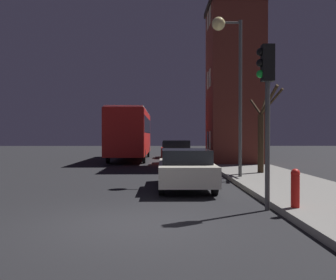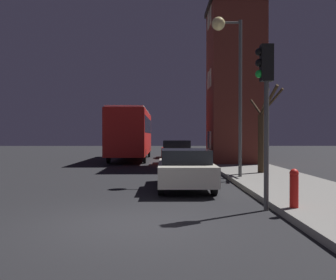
{
  "view_description": "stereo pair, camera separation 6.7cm",
  "coord_description": "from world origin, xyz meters",
  "px_view_note": "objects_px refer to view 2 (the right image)",
  "views": [
    {
      "loc": [
        0.66,
        -7.74,
        1.84
      ],
      "look_at": [
        0.87,
        8.51,
        1.65
      ],
      "focal_mm": 40.0,
      "sensor_mm": 36.0,
      "label": 1
    },
    {
      "loc": [
        0.73,
        -7.74,
        1.84
      ],
      "look_at": [
        0.87,
        8.51,
        1.65
      ],
      "focal_mm": 40.0,
      "sensor_mm": 36.0,
      "label": 2
    }
  ],
  "objects_px": {
    "car_near_lane": "(185,168)",
    "fire_hydrant": "(294,187)",
    "bare_tree": "(263,130)",
    "car_far_lane": "(172,149)",
    "car_mid_lane": "(176,152)",
    "bus": "(131,131)",
    "streetlamp": "(228,55)",
    "traffic_light": "(265,91)"
  },
  "relations": [
    {
      "from": "car_mid_lane",
      "to": "car_far_lane",
      "type": "bearing_deg",
      "value": 90.71
    },
    {
      "from": "car_near_lane",
      "to": "car_far_lane",
      "type": "distance_m",
      "value": 18.3
    },
    {
      "from": "car_near_lane",
      "to": "car_mid_lane",
      "type": "xyz_separation_m",
      "value": [
        0.03,
        10.71,
        0.09
      ]
    },
    {
      "from": "car_mid_lane",
      "to": "traffic_light",
      "type": "bearing_deg",
      "value": -83.19
    },
    {
      "from": "fire_hydrant",
      "to": "bare_tree",
      "type": "bearing_deg",
      "value": 80.17
    },
    {
      "from": "car_far_lane",
      "to": "fire_hydrant",
      "type": "distance_m",
      "value": 22.76
    },
    {
      "from": "car_near_lane",
      "to": "car_far_lane",
      "type": "xyz_separation_m",
      "value": [
        -0.07,
        18.3,
        -0.01
      ]
    },
    {
      "from": "bare_tree",
      "to": "streetlamp",
      "type": "bearing_deg",
      "value": -140.1
    },
    {
      "from": "streetlamp",
      "to": "car_near_lane",
      "type": "distance_m",
      "value": 5.32
    },
    {
      "from": "car_near_lane",
      "to": "fire_hydrant",
      "type": "xyz_separation_m",
      "value": [
        2.3,
        -4.34,
        -0.08
      ]
    },
    {
      "from": "bus",
      "to": "car_mid_lane",
      "type": "distance_m",
      "value": 6.03
    },
    {
      "from": "traffic_light",
      "to": "fire_hydrant",
      "type": "relative_size",
      "value": 4.5
    },
    {
      "from": "traffic_light",
      "to": "bus",
      "type": "bearing_deg",
      "value": 104.48
    },
    {
      "from": "fire_hydrant",
      "to": "traffic_light",
      "type": "bearing_deg",
      "value": 136.41
    },
    {
      "from": "streetlamp",
      "to": "bus",
      "type": "bearing_deg",
      "value": 111.09
    },
    {
      "from": "streetlamp",
      "to": "traffic_light",
      "type": "height_order",
      "value": "streetlamp"
    },
    {
      "from": "bare_tree",
      "to": "bus",
      "type": "relative_size",
      "value": 0.35
    },
    {
      "from": "bare_tree",
      "to": "fire_hydrant",
      "type": "bearing_deg",
      "value": -99.83
    },
    {
      "from": "car_far_lane",
      "to": "car_near_lane",
      "type": "bearing_deg",
      "value": -89.79
    },
    {
      "from": "bare_tree",
      "to": "bus",
      "type": "xyz_separation_m",
      "value": [
        -6.97,
        11.74,
        0.13
      ]
    },
    {
      "from": "traffic_light",
      "to": "bus",
      "type": "height_order",
      "value": "traffic_light"
    },
    {
      "from": "streetlamp",
      "to": "fire_hydrant",
      "type": "height_order",
      "value": "streetlamp"
    },
    {
      "from": "bare_tree",
      "to": "traffic_light",
      "type": "bearing_deg",
      "value": -104.32
    },
    {
      "from": "fire_hydrant",
      "to": "car_far_lane",
      "type": "bearing_deg",
      "value": 95.97
    },
    {
      "from": "car_near_lane",
      "to": "car_mid_lane",
      "type": "height_order",
      "value": "car_mid_lane"
    },
    {
      "from": "traffic_light",
      "to": "car_near_lane",
      "type": "height_order",
      "value": "traffic_light"
    },
    {
      "from": "car_mid_lane",
      "to": "streetlamp",
      "type": "bearing_deg",
      "value": -77.62
    },
    {
      "from": "car_mid_lane",
      "to": "fire_hydrant",
      "type": "bearing_deg",
      "value": -81.4
    },
    {
      "from": "bus",
      "to": "car_mid_lane",
      "type": "height_order",
      "value": "bus"
    },
    {
      "from": "streetlamp",
      "to": "car_far_lane",
      "type": "bearing_deg",
      "value": 96.91
    },
    {
      "from": "streetlamp",
      "to": "bus",
      "type": "distance_m",
      "value": 14.53
    },
    {
      "from": "bus",
      "to": "car_near_lane",
      "type": "bearing_deg",
      "value": -78.21
    },
    {
      "from": "bare_tree",
      "to": "car_mid_lane",
      "type": "bearing_deg",
      "value": 118.24
    },
    {
      "from": "bus",
      "to": "car_mid_lane",
      "type": "relative_size",
      "value": 2.33
    },
    {
      "from": "traffic_light",
      "to": "car_mid_lane",
      "type": "relative_size",
      "value": 0.85
    },
    {
      "from": "streetlamp",
      "to": "car_far_lane",
      "type": "xyz_separation_m",
      "value": [
        -1.94,
        16.01,
        -4.43
      ]
    },
    {
      "from": "bus",
      "to": "car_far_lane",
      "type": "height_order",
      "value": "bus"
    },
    {
      "from": "bare_tree",
      "to": "car_near_lane",
      "type": "relative_size",
      "value": 0.85
    },
    {
      "from": "streetlamp",
      "to": "traffic_light",
      "type": "bearing_deg",
      "value": -91.05
    },
    {
      "from": "fire_hydrant",
      "to": "bus",
      "type": "bearing_deg",
      "value": 105.57
    },
    {
      "from": "bare_tree",
      "to": "car_mid_lane",
      "type": "height_order",
      "value": "bare_tree"
    },
    {
      "from": "bus",
      "to": "bare_tree",
      "type": "bearing_deg",
      "value": -59.31
    }
  ]
}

